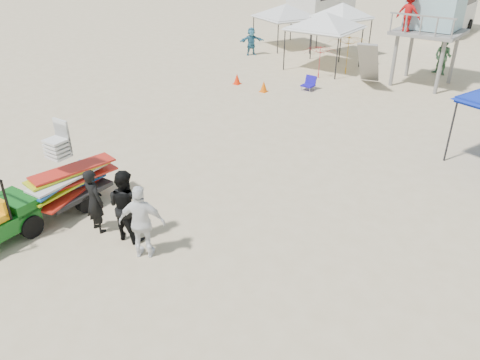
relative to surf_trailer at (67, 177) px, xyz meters
The scene contains 16 objects.
ground 3.92m from the surf_trailer, 15.36° to the right, with size 140.00×140.00×0.00m, color beige.
surf_trailer is the anchor object (origin of this frame).
man_left 1.54m from the surf_trailer, 11.21° to the right, with size 0.61×0.40×1.67m, color black.
man_mid 2.37m from the surf_trailer, ahead, with size 0.88×0.68×1.81m, color black.
man_right 3.23m from the surf_trailer, ahead, with size 1.05×0.44×1.79m, color white.
lifeguard_tower 17.58m from the surf_trailer, 78.11° to the left, with size 2.85×2.85×4.56m.
canopy_white_a 16.80m from the surf_trailer, 95.16° to the left, with size 3.23×3.23×3.29m.
canopy_white_b 20.85m from the surf_trailer, 106.73° to the left, with size 4.01×4.01×2.97m.
canopy_white_c 20.09m from the surf_trailer, 96.22° to the left, with size 3.20×3.20×3.34m.
umbrella_a 14.89m from the surf_trailer, 92.85° to the left, with size 1.74×1.78×1.60m, color red.
umbrella_b 16.35m from the surf_trailer, 89.87° to the left, with size 2.13×2.17×1.96m, color orange.
cone_near 11.50m from the surf_trailer, 98.12° to the left, with size 0.34×0.34×0.50m, color #F56107.
cone_far 12.06m from the surf_trailer, 106.06° to the left, with size 0.34×0.34×0.50m, color #FF2A08.
beach_chair_a 12.93m from the surf_trailer, 90.60° to the left, with size 0.54×0.58×0.64m.
rv_mid_left 30.50m from the surf_trailer, 88.71° to the left, with size 2.65×6.50×3.25m.
distant_beachgoers 19.46m from the surf_trailer, 79.03° to the left, with size 22.45×16.64×1.82m.
Camera 1 is at (6.50, -4.83, 6.62)m, focal length 35.00 mm.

